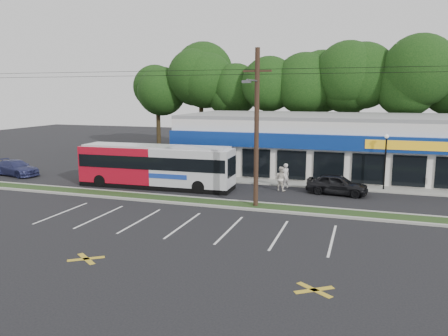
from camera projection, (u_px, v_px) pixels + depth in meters
ground at (207, 207)px, 28.12m from camera, size 120.00×120.00×0.00m
grass_strip at (212, 203)px, 29.04m from camera, size 40.00×1.60×0.12m
curb_south at (207, 206)px, 28.25m from camera, size 40.00×0.25×0.14m
curb_north at (216, 200)px, 29.84m from camera, size 40.00×0.25×0.14m
sidewalk at (304, 184)px, 35.01m from camera, size 32.00×2.20×0.10m
strip_mall at (320, 143)px, 40.89m from camera, size 25.00×12.55×5.30m
utility_pole at (254, 123)px, 27.20m from camera, size 50.00×2.77×10.00m
lamp_post at (385, 155)px, 32.54m from camera, size 0.30×0.30×4.25m
tree_line at (318, 83)px, 49.82m from camera, size 46.76×6.76×11.83m
metrobus at (156, 165)px, 33.83m from camera, size 12.30×2.99×3.28m
car_dark at (337, 184)px, 31.58m from camera, size 4.53×2.28×1.48m
car_silver at (124, 173)px, 36.60m from camera, size 4.28×1.87×1.37m
car_blue at (16, 168)px, 38.86m from camera, size 5.04×2.84×1.38m
pedestrian_a at (285, 176)px, 33.65m from camera, size 0.84×0.81×1.93m
pedestrian_b at (281, 179)px, 32.74m from camera, size 1.08×0.96×1.85m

